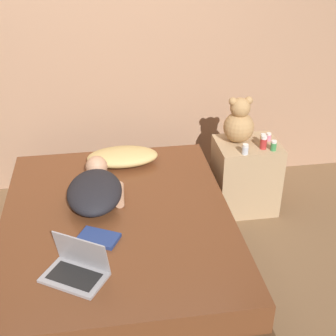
% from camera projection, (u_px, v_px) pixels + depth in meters
% --- Properties ---
extents(ground_plane, '(12.00, 12.00, 0.00)m').
position_uv_depth(ground_plane, '(120.00, 268.00, 3.16)').
color(ground_plane, brown).
extents(wall_back, '(8.00, 0.06, 2.60)m').
position_uv_depth(wall_back, '(102.00, 31.00, 3.54)').
color(wall_back, tan).
rests_on(wall_back, ground_plane).
extents(bed, '(1.47, 1.82, 0.44)m').
position_uv_depth(bed, '(119.00, 242.00, 3.05)').
color(bed, '#4C331E').
rests_on(bed, ground_plane).
extents(nightstand, '(0.47, 0.39, 0.57)m').
position_uv_depth(nightstand, '(245.00, 176.00, 3.66)').
color(nightstand, tan).
rests_on(nightstand, ground_plane).
extents(pillow, '(0.53, 0.29, 0.11)m').
position_uv_depth(pillow, '(123.00, 157.00, 3.50)').
color(pillow, tan).
rests_on(pillow, bed).
extents(person_lying, '(0.39, 0.69, 0.16)m').
position_uv_depth(person_lying, '(95.00, 189.00, 3.07)').
color(person_lying, black).
rests_on(person_lying, bed).
extents(laptop, '(0.38, 0.35, 0.22)m').
position_uv_depth(laptop, '(77.00, 268.00, 2.44)').
color(laptop, '#9E9EA3').
rests_on(laptop, bed).
extents(teddy_bear, '(0.23, 0.23, 0.35)m').
position_uv_depth(teddy_bear, '(239.00, 122.00, 3.48)').
color(teddy_bear, tan).
rests_on(teddy_bear, nightstand).
extents(bottle_red, '(0.05, 0.05, 0.10)m').
position_uv_depth(bottle_red, '(264.00, 142.00, 3.43)').
color(bottle_red, '#B72D2D').
rests_on(bottle_red, nightstand).
extents(bottle_amber, '(0.04, 0.04, 0.09)m').
position_uv_depth(bottle_amber, '(263.00, 139.00, 3.49)').
color(bottle_amber, gold).
rests_on(bottle_amber, nightstand).
extents(bottle_clear, '(0.05, 0.05, 0.08)m').
position_uv_depth(bottle_clear, '(245.00, 149.00, 3.36)').
color(bottle_clear, silver).
rests_on(bottle_clear, nightstand).
extents(bottle_green, '(0.04, 0.04, 0.08)m').
position_uv_depth(bottle_green, '(274.00, 146.00, 3.41)').
color(bottle_green, '#3D8E4C').
rests_on(bottle_green, nightstand).
extents(bottle_pink, '(0.04, 0.04, 0.06)m').
position_uv_depth(bottle_pink, '(269.00, 137.00, 3.55)').
color(bottle_pink, pink).
rests_on(bottle_pink, nightstand).
extents(book, '(0.27, 0.23, 0.02)m').
position_uv_depth(book, '(99.00, 238.00, 2.72)').
color(book, navy).
rests_on(book, bed).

